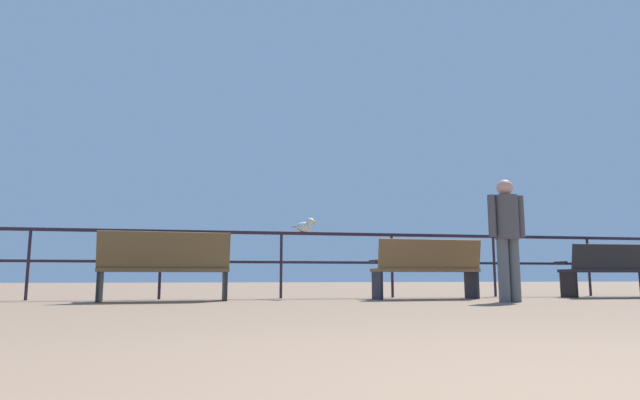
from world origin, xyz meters
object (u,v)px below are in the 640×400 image
at_px(seagull_on_rail, 305,226).
at_px(bench_near_left, 165,264).
at_px(bench_near_right, 427,266).
at_px(person_by_bench, 507,231).
at_px(bench_far_right, 612,268).

bearing_deg(seagull_on_rail, bench_near_left, -159.95).
relative_size(bench_near_left, seagull_on_rail, 4.72).
xyz_separation_m(bench_near_right, person_by_bench, (0.72, -1.09, 0.46)).
bearing_deg(bench_far_right, seagull_on_rail, 171.41).
bearing_deg(bench_near_right, seagull_on_rail, 156.85).
distance_m(bench_far_right, person_by_bench, 2.78).
xyz_separation_m(bench_near_left, bench_near_right, (3.87, 0.01, -0.01)).
height_order(bench_far_right, person_by_bench, person_by_bench).
xyz_separation_m(bench_near_left, person_by_bench, (4.59, -1.08, 0.44)).
distance_m(bench_near_right, seagull_on_rail, 2.03).
bearing_deg(bench_near_left, person_by_bench, -13.22).
bearing_deg(seagull_on_rail, bench_near_right, -23.15).
relative_size(bench_near_right, person_by_bench, 0.99).
bearing_deg(bench_near_right, bench_near_left, -179.85).
bearing_deg(person_by_bench, bench_near_right, 123.45).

